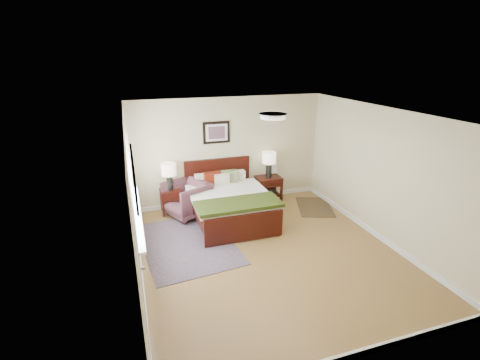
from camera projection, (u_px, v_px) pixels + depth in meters
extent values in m
plane|color=brown|center=(269.00, 252.00, 6.30)|extent=(5.00, 5.00, 0.00)
cube|color=#C6BB90|center=(229.00, 151.00, 8.11)|extent=(4.50, 0.04, 2.50)
cube|color=#C6BB90|center=(363.00, 269.00, 3.64)|extent=(4.50, 0.04, 2.50)
cube|color=#C6BB90|center=(132.00, 205.00, 5.22)|extent=(0.04, 5.00, 2.50)
cube|color=#C6BB90|center=(381.00, 174.00, 6.53)|extent=(0.04, 5.00, 2.50)
cube|color=white|center=(273.00, 114.00, 5.45)|extent=(4.50, 5.00, 0.02)
cube|color=silver|center=(131.00, 180.00, 5.80)|extent=(0.02, 2.72, 1.32)
cube|color=silver|center=(132.00, 180.00, 5.80)|extent=(0.01, 2.60, 1.20)
cube|color=silver|center=(138.00, 214.00, 6.02)|extent=(0.10, 2.72, 0.04)
cube|color=silver|center=(141.00, 281.00, 3.71)|extent=(0.01, 1.00, 2.18)
cube|color=brown|center=(142.00, 284.00, 3.73)|extent=(0.01, 0.90, 2.10)
cylinder|color=#999999|center=(143.00, 268.00, 4.09)|extent=(0.04, 0.04, 0.04)
cylinder|color=white|center=(273.00, 116.00, 5.46)|extent=(0.40, 0.40, 0.07)
cylinder|color=beige|center=(273.00, 114.00, 5.45)|extent=(0.44, 0.44, 0.01)
cube|color=#340E07|center=(218.00, 181.00, 8.22)|extent=(1.56, 0.06, 1.09)
cube|color=#340E07|center=(244.00, 228.00, 6.56)|extent=(1.56, 0.06, 0.54)
cube|color=#340E07|center=(196.00, 211.00, 7.21)|extent=(0.06, 1.94, 0.18)
cube|color=#340E07|center=(262.00, 202.00, 7.64)|extent=(0.06, 1.94, 0.18)
cube|color=beige|center=(229.00, 201.00, 7.38)|extent=(1.46, 1.92, 0.21)
cube|color=beige|center=(231.00, 197.00, 7.25)|extent=(1.64, 1.69, 0.10)
cube|color=#303710|center=(238.00, 204.00, 6.76)|extent=(1.68, 0.70, 0.07)
cube|color=beige|center=(206.00, 179.00, 7.85)|extent=(0.49, 0.18, 0.25)
cube|color=beige|center=(234.00, 176.00, 8.05)|extent=(0.49, 0.18, 0.25)
cube|color=#5D190A|center=(212.00, 179.00, 7.77)|extent=(0.38, 0.17, 0.31)
cube|color=olive|center=(229.00, 177.00, 7.88)|extent=(0.38, 0.16, 0.31)
cube|color=beige|center=(222.00, 180.00, 7.76)|extent=(0.33, 0.13, 0.27)
cube|color=black|center=(216.00, 132.00, 7.84)|extent=(0.62, 0.03, 0.50)
cube|color=silver|center=(217.00, 133.00, 7.82)|extent=(0.50, 0.01, 0.38)
cube|color=#A52D23|center=(217.00, 133.00, 7.81)|extent=(0.38, 0.01, 0.28)
cube|color=#340E07|center=(170.00, 191.00, 7.73)|extent=(0.45, 0.41, 0.05)
cube|color=#340E07|center=(163.00, 206.00, 7.61)|extent=(0.05, 0.05, 0.50)
cube|color=#340E07|center=(181.00, 204.00, 7.72)|extent=(0.05, 0.05, 0.50)
cube|color=#340E07|center=(161.00, 200.00, 7.92)|extent=(0.05, 0.05, 0.50)
cube|color=#340E07|center=(179.00, 198.00, 8.04)|extent=(0.05, 0.05, 0.50)
cube|color=#340E07|center=(172.00, 198.00, 7.60)|extent=(0.39, 0.03, 0.14)
cube|color=#340E07|center=(269.00, 178.00, 8.41)|extent=(0.59, 0.44, 0.05)
cube|color=#340E07|center=(261.00, 193.00, 8.26)|extent=(0.05, 0.05, 0.54)
cube|color=#340E07|center=(281.00, 191.00, 8.41)|extent=(0.05, 0.05, 0.54)
cube|color=#340E07|center=(255.00, 188.00, 8.60)|extent=(0.05, 0.05, 0.54)
cube|color=#340E07|center=(275.00, 185.00, 8.76)|extent=(0.05, 0.05, 0.54)
cube|color=#340E07|center=(272.00, 185.00, 8.26)|extent=(0.53, 0.03, 0.14)
cube|color=#340E07|center=(268.00, 194.00, 8.55)|extent=(0.53, 0.38, 0.03)
cube|color=black|center=(268.00, 193.00, 8.54)|extent=(0.22, 0.28, 0.03)
cube|color=black|center=(268.00, 192.00, 8.53)|extent=(0.22, 0.28, 0.03)
cube|color=black|center=(268.00, 190.00, 8.52)|extent=(0.22, 0.28, 0.03)
cube|color=black|center=(268.00, 189.00, 8.50)|extent=(0.22, 0.28, 0.03)
cube|color=black|center=(268.00, 188.00, 8.49)|extent=(0.22, 0.28, 0.03)
cylinder|color=black|center=(170.00, 183.00, 7.67)|extent=(0.14, 0.14, 0.32)
cylinder|color=black|center=(169.00, 175.00, 7.61)|extent=(0.02, 0.02, 0.06)
cylinder|color=beige|center=(169.00, 169.00, 7.56)|extent=(0.32, 0.32, 0.26)
cylinder|color=black|center=(269.00, 171.00, 8.34)|extent=(0.14, 0.14, 0.32)
cylinder|color=black|center=(269.00, 163.00, 8.28)|extent=(0.02, 0.02, 0.06)
cylinder|color=beige|center=(269.00, 158.00, 8.23)|extent=(0.32, 0.32, 0.26)
imported|color=brown|center=(187.00, 199.00, 7.63)|extent=(1.13, 1.11, 0.78)
cube|color=#100E46|center=(187.00, 243.00, 6.58)|extent=(1.83, 2.42, 0.01)
cube|color=black|center=(315.00, 207.00, 8.17)|extent=(1.10, 1.33, 0.01)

